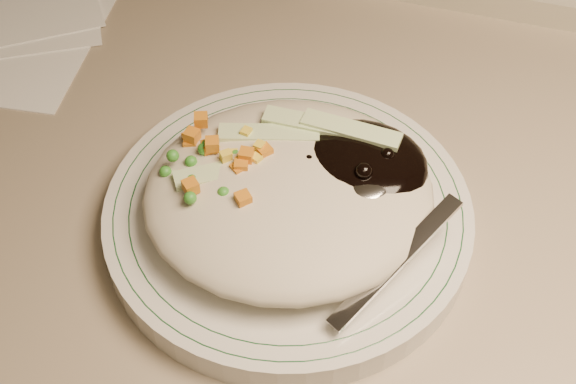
{
  "coord_description": "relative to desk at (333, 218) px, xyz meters",
  "views": [
    {
      "loc": [
        -0.09,
        0.87,
        1.18
      ],
      "look_at": [
        -0.06,
        1.22,
        0.78
      ],
      "focal_mm": 50.0,
      "sensor_mm": 36.0,
      "label": 1
    }
  ],
  "objects": [
    {
      "name": "plate",
      "position": [
        -0.06,
        -0.16,
        0.21
      ],
      "size": [
        0.25,
        0.25,
        0.02
      ],
      "primitive_type": "cylinder",
      "color": "silver",
      "rests_on": "desk"
    },
    {
      "name": "meal",
      "position": [
        -0.06,
        -0.16,
        0.24
      ],
      "size": [
        0.2,
        0.19,
        0.05
      ],
      "color": "#BBB398",
      "rests_on": "plate"
    },
    {
      "name": "desk",
      "position": [
        0.0,
        0.0,
        0.0
      ],
      "size": [
        1.4,
        0.7,
        0.74
      ],
      "color": "gray",
      "rests_on": "ground"
    },
    {
      "name": "plate_rim",
      "position": [
        -0.06,
        -0.16,
        0.22
      ],
      "size": [
        0.24,
        0.24,
        0.0
      ],
      "color": "#144723",
      "rests_on": "plate"
    }
  ]
}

